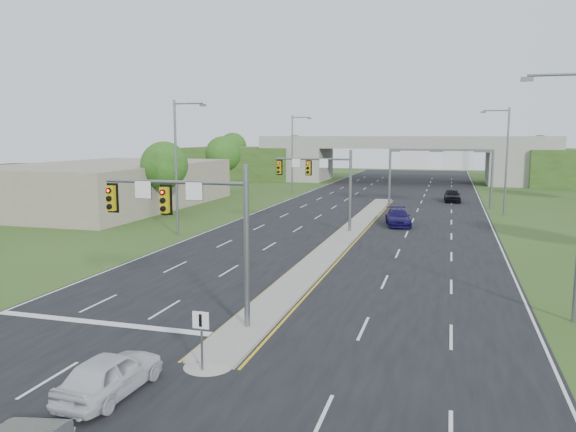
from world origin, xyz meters
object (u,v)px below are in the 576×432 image
(signal_mast_near, at_px, (195,218))
(overpass, at_px, (404,162))
(signal_mast_far, at_px, (324,177))
(car_far_c, at_px, (452,195))
(car_far_b, at_px, (398,217))
(sign_gantry, at_px, (439,162))
(car_white, at_px, (110,374))
(keep_right_sign, at_px, (201,331))

(signal_mast_near, height_order, overpass, overpass)
(signal_mast_far, xyz_separation_m, car_far_c, (10.63, 25.97, -3.91))
(signal_mast_far, height_order, car_far_b, signal_mast_far)
(sign_gantry, bearing_deg, car_white, -99.57)
(signal_mast_near, relative_size, car_far_b, 1.37)
(car_white, height_order, car_far_c, car_far_c)
(signal_mast_near, relative_size, car_white, 1.70)
(signal_mast_near, distance_m, overpass, 80.11)
(signal_mast_far, height_order, overpass, overpass)
(keep_right_sign, height_order, car_white, keep_right_sign)
(car_far_b, distance_m, car_far_c, 21.35)
(car_far_b, bearing_deg, car_far_c, 66.72)
(keep_right_sign, relative_size, car_far_b, 0.43)
(sign_gantry, distance_m, car_white, 52.75)
(overpass, bearing_deg, keep_right_sign, -90.00)
(sign_gantry, bearing_deg, signal_mast_far, -114.11)
(keep_right_sign, relative_size, car_far_c, 0.47)
(car_far_c, bearing_deg, keep_right_sign, -101.61)
(keep_right_sign, bearing_deg, signal_mast_near, 116.94)
(overpass, relative_size, car_far_b, 15.67)
(car_white, relative_size, car_far_c, 0.88)
(sign_gantry, distance_m, car_far_c, 7.62)
(signal_mast_near, bearing_deg, car_white, -88.24)
(car_far_b, bearing_deg, signal_mast_near, -111.31)
(sign_gantry, bearing_deg, keep_right_sign, -97.70)
(sign_gantry, xyz_separation_m, car_far_b, (-3.10, -14.84, -4.48))
(keep_right_sign, relative_size, overpass, 0.03)
(overpass, bearing_deg, car_white, -91.35)
(signal_mast_far, bearing_deg, car_white, -89.62)
(signal_mast_far, bearing_deg, car_far_b, 41.43)
(sign_gantry, distance_m, car_far_b, 15.80)
(signal_mast_near, bearing_deg, signal_mast_far, 90.00)
(overpass, height_order, car_far_b, overpass)
(keep_right_sign, height_order, overpass, overpass)
(keep_right_sign, xyz_separation_m, sign_gantry, (6.68, 49.45, 3.72))
(signal_mast_near, height_order, car_far_b, signal_mast_near)
(signal_mast_near, height_order, car_far_c, signal_mast_near)
(keep_right_sign, xyz_separation_m, car_far_c, (8.37, 55.42, -0.70))
(signal_mast_far, relative_size, keep_right_sign, 3.18)
(signal_mast_near, bearing_deg, car_far_b, 79.03)
(signal_mast_near, distance_m, car_white, 7.92)
(signal_mast_far, height_order, sign_gantry, signal_mast_far)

